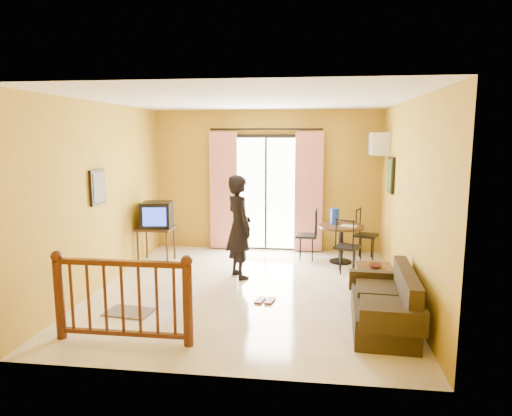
# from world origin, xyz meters

# --- Properties ---
(ground) EXTENTS (5.00, 5.00, 0.00)m
(ground) POSITION_xyz_m (0.00, 0.00, 0.00)
(ground) COLOR beige
(ground) RESTS_ON ground
(room_shell) EXTENTS (5.00, 5.00, 5.00)m
(room_shell) POSITION_xyz_m (0.00, 0.00, 1.70)
(room_shell) COLOR white
(room_shell) RESTS_ON ground
(balcony_door) EXTENTS (2.25, 0.14, 2.46)m
(balcony_door) POSITION_xyz_m (0.00, 2.43, 1.19)
(balcony_door) COLOR black
(balcony_door) RESTS_ON ground
(tv_table) EXTENTS (0.65, 0.54, 0.65)m
(tv_table) POSITION_xyz_m (-1.90, 1.33, 0.57)
(tv_table) COLOR black
(tv_table) RESTS_ON ground
(television) EXTENTS (0.58, 0.54, 0.47)m
(television) POSITION_xyz_m (-1.87, 1.33, 0.88)
(television) COLOR black
(television) RESTS_ON tv_table
(picture_left) EXTENTS (0.05, 0.42, 0.52)m
(picture_left) POSITION_xyz_m (-2.22, -0.20, 1.55)
(picture_left) COLOR black
(picture_left) RESTS_ON room_shell
(dining_table) EXTENTS (0.83, 0.83, 0.69)m
(dining_table) POSITION_xyz_m (1.46, 1.71, 0.54)
(dining_table) COLOR black
(dining_table) RESTS_ON ground
(water_jug) EXTENTS (0.16, 0.16, 0.29)m
(water_jug) POSITION_xyz_m (1.34, 1.80, 0.84)
(water_jug) COLOR #1335B9
(water_jug) RESTS_ON dining_table
(serving_tray) EXTENTS (0.33, 0.28, 0.02)m
(serving_tray) POSITION_xyz_m (1.58, 1.61, 0.70)
(serving_tray) COLOR #F3E6CF
(serving_tray) RESTS_ON dining_table
(dining_chairs) EXTENTS (1.59, 1.48, 0.95)m
(dining_chairs) POSITION_xyz_m (1.44, 1.64, 0.00)
(dining_chairs) COLOR black
(dining_chairs) RESTS_ON ground
(air_conditioner) EXTENTS (0.31, 0.60, 0.40)m
(air_conditioner) POSITION_xyz_m (2.09, 1.95, 2.15)
(air_conditioner) COLOR white
(air_conditioner) RESTS_ON room_shell
(botanical_print) EXTENTS (0.05, 0.50, 0.60)m
(botanical_print) POSITION_xyz_m (2.22, 1.30, 1.65)
(botanical_print) COLOR black
(botanical_print) RESTS_ON room_shell
(coffee_table) EXTENTS (0.52, 0.93, 0.41)m
(coffee_table) POSITION_xyz_m (1.85, -0.12, 0.28)
(coffee_table) COLOR black
(coffee_table) RESTS_ON ground
(bowl) EXTENTS (0.19, 0.19, 0.06)m
(bowl) POSITION_xyz_m (1.85, -0.01, 0.44)
(bowl) COLOR #5E2C20
(bowl) RESTS_ON coffee_table
(sofa) EXTENTS (0.78, 1.55, 0.73)m
(sofa) POSITION_xyz_m (1.85, -1.15, 0.27)
(sofa) COLOR black
(sofa) RESTS_ON ground
(standing_person) EXTENTS (0.67, 0.73, 1.68)m
(standing_person) POSITION_xyz_m (-0.24, 0.61, 0.84)
(standing_person) COLOR black
(standing_person) RESTS_ON ground
(stair_balustrade) EXTENTS (1.63, 0.13, 1.04)m
(stair_balustrade) POSITION_xyz_m (-1.15, -1.90, 0.56)
(stair_balustrade) COLOR #471E0F
(stair_balustrade) RESTS_ON ground
(doormat) EXTENTS (0.65, 0.48, 0.02)m
(doormat) POSITION_xyz_m (-1.43, -1.09, 0.01)
(doormat) COLOR #61574D
(doormat) RESTS_ON ground
(sandals) EXTENTS (0.29, 0.26, 0.03)m
(sandals) POSITION_xyz_m (0.30, -0.46, 0.01)
(sandals) COLOR #5E2C20
(sandals) RESTS_ON ground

